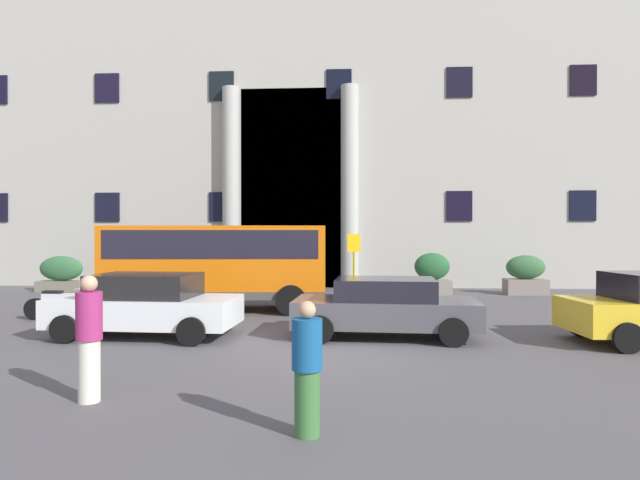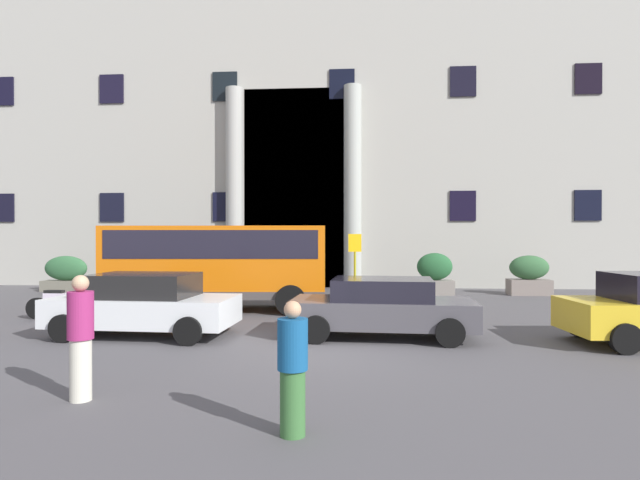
# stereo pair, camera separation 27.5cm
# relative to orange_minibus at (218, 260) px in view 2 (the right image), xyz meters

# --- Properties ---
(ground_plane) EXTENTS (80.00, 64.00, 0.12)m
(ground_plane) POSITION_rel_orange_minibus_xyz_m (3.67, -5.50, -1.65)
(ground_plane) COLOR #4C4A4D
(office_building_facade) EXTENTS (40.31, 9.64, 16.73)m
(office_building_facade) POSITION_rel_orange_minibus_xyz_m (3.66, 11.98, 6.77)
(office_building_facade) COLOR #A9A89E
(office_building_facade) RESTS_ON ground_plane
(orange_minibus) EXTENTS (6.91, 3.01, 2.65)m
(orange_minibus) POSITION_rel_orange_minibus_xyz_m (0.00, 0.00, 0.00)
(orange_minibus) COLOR orange
(orange_minibus) RESTS_ON ground_plane
(bus_stop_sign) EXTENTS (0.44, 0.08, 2.41)m
(bus_stop_sign) POSITION_rel_orange_minibus_xyz_m (4.31, 1.40, -0.09)
(bus_stop_sign) COLOR #9D9F18
(bus_stop_sign) RESTS_ON ground_plane
(hedge_planter_far_east) EXTENTS (1.60, 0.88, 1.57)m
(hedge_planter_far_east) POSITION_rel_orange_minibus_xyz_m (11.18, 5.08, -0.83)
(hedge_planter_far_east) COLOR gray
(hedge_planter_far_east) RESTS_ON ground_plane
(hedge_planter_east) EXTENTS (1.90, 0.79, 1.35)m
(hedge_planter_east) POSITION_rel_orange_minibus_xyz_m (-2.87, 4.64, -0.94)
(hedge_planter_east) COLOR slate
(hedge_planter_east) RESTS_ON ground_plane
(hedge_planter_entrance_left) EXTENTS (1.64, 0.76, 1.26)m
(hedge_planter_entrance_left) POSITION_rel_orange_minibus_xyz_m (1.22, 5.01, -0.98)
(hedge_planter_entrance_left) COLOR gray
(hedge_planter_entrance_left) RESTS_ON ground_plane
(hedge_planter_far_west) EXTENTS (1.47, 0.87, 1.66)m
(hedge_planter_far_west) POSITION_rel_orange_minibus_xyz_m (7.46, 4.95, -0.79)
(hedge_planter_far_west) COLOR gray
(hedge_planter_far_west) RESTS_ON ground_plane
(hedge_planter_west) EXTENTS (1.93, 0.71, 1.50)m
(hedge_planter_west) POSITION_rel_orange_minibus_xyz_m (-7.95, 5.06, -0.87)
(hedge_planter_west) COLOR slate
(hedge_planter_west) RESTS_ON ground_plane
(parked_sedan_far) EXTENTS (4.29, 2.27, 1.36)m
(parked_sedan_far) POSITION_rel_orange_minibus_xyz_m (4.99, -4.16, -0.89)
(parked_sedan_far) COLOR #4A484E
(parked_sedan_far) RESTS_ON ground_plane
(parked_estate_mid) EXTENTS (4.28, 2.24, 1.46)m
(parked_estate_mid) POSITION_rel_orange_minibus_xyz_m (-0.57, -4.40, -0.85)
(parked_estate_mid) COLOR white
(parked_estate_mid) RESTS_ON ground_plane
(motorcycle_far_end) EXTENTS (2.00, 0.55, 0.89)m
(motorcycle_far_end) POSITION_rel_orange_minibus_xyz_m (-3.96, -2.22, -1.13)
(motorcycle_far_end) COLOR black
(motorcycle_far_end) RESTS_ON ground_plane
(pedestrian_man_crossing) EXTENTS (0.36, 0.36, 1.58)m
(pedestrian_man_crossing) POSITION_rel_orange_minibus_xyz_m (3.68, -10.29, -0.80)
(pedestrian_man_crossing) COLOR #376934
(pedestrian_man_crossing) RESTS_ON ground_plane
(pedestrian_woman_with_bag) EXTENTS (0.36, 0.36, 1.79)m
(pedestrian_woman_with_bag) POSITION_rel_orange_minibus_xyz_m (0.51, -9.21, -0.69)
(pedestrian_woman_with_bag) COLOR beige
(pedestrian_woman_with_bag) RESTS_ON ground_plane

